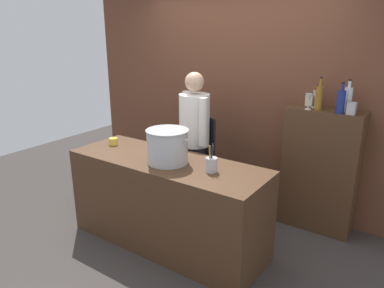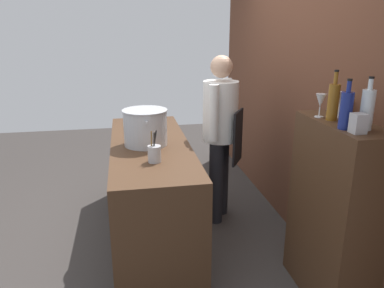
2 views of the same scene
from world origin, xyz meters
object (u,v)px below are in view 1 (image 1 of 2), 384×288
object	(u,v)px
wine_glass_tall	(316,96)
spice_tin_cream	(310,100)
butter_jar	(113,141)
spice_tin_silver	(352,108)
wine_bottle_amber	(319,97)
wine_bottle_cobalt	(341,101)
wine_bottle_clear	(348,99)
wine_glass_wide	(309,99)
stockpot_large	(168,146)
utensil_crock	(212,164)
chef	(195,134)

from	to	relation	value
wine_glass_tall	spice_tin_cream	world-z (taller)	wine_glass_tall
butter_jar	spice_tin_silver	bearing A→B (deg)	26.33
wine_bottle_amber	wine_bottle_cobalt	distance (m)	0.22
wine_bottle_amber	wine_bottle_clear	bearing A→B (deg)	15.14
spice_tin_cream	wine_glass_tall	bearing A→B (deg)	-43.19
wine_glass_wide	spice_tin_cream	distance (m)	0.21
wine_glass_wide	spice_tin_silver	world-z (taller)	wine_glass_wide
wine_bottle_amber	wine_bottle_cobalt	xyz separation A→B (m)	(0.22, -0.04, -0.01)
wine_bottle_cobalt	spice_tin_cream	distance (m)	0.41
wine_bottle_amber	wine_glass_wide	world-z (taller)	wine_bottle_amber
stockpot_large	wine_bottle_amber	world-z (taller)	wine_bottle_amber
utensil_crock	wine_glass_wide	distance (m)	1.27
butter_jar	wine_glass_tall	world-z (taller)	wine_glass_tall
utensil_crock	wine_bottle_clear	size ratio (longest dim) A/B	0.81
stockpot_large	wine_bottle_cobalt	distance (m)	1.71
chef	wine_bottle_cobalt	xyz separation A→B (m)	(1.43, 0.39, 0.47)
chef	utensil_crock	bearing A→B (deg)	164.33
wine_bottle_cobalt	wine_glass_wide	xyz separation A→B (m)	(-0.31, 0.00, -0.01)
utensil_crock	spice_tin_cream	distance (m)	1.42
stockpot_large	chef	bearing A→B (deg)	104.96
stockpot_large	wine_bottle_clear	world-z (taller)	wine_bottle_clear
spice_tin_cream	utensil_crock	bearing A→B (deg)	-107.78
wine_bottle_amber	wine_glass_wide	distance (m)	0.10
chef	wine_bottle_amber	xyz separation A→B (m)	(1.21, 0.43, 0.48)
utensil_crock	spice_tin_silver	world-z (taller)	spice_tin_silver
stockpot_large	spice_tin_silver	world-z (taller)	spice_tin_silver
butter_jar	wine_glass_tall	bearing A→B (deg)	33.50
utensil_crock	wine_bottle_cobalt	bearing A→B (deg)	54.67
utensil_crock	wine_bottle_cobalt	distance (m)	1.41
butter_jar	wine_bottle_amber	world-z (taller)	wine_bottle_amber
butter_jar	wine_glass_wide	xyz separation A→B (m)	(1.74, 1.04, 0.49)
wine_bottle_amber	spice_tin_cream	distance (m)	0.22
spice_tin_cream	wine_bottle_clear	bearing A→B (deg)	-13.04
butter_jar	wine_bottle_amber	bearing A→B (deg)	30.60
utensil_crock	spice_tin_silver	size ratio (longest dim) A/B	2.20
stockpot_large	wine_bottle_amber	distance (m)	1.59
wine_glass_tall	spice_tin_cream	bearing A→B (deg)	136.81
wine_bottle_amber	wine_glass_tall	bearing A→B (deg)	124.96
chef	spice_tin_silver	size ratio (longest dim) A/B	14.31
utensil_crock	wine_bottle_clear	world-z (taller)	wine_bottle_clear
spice_tin_silver	wine_bottle_cobalt	bearing A→B (deg)	-166.43
wine_glass_tall	utensil_crock	bearing A→B (deg)	-111.93
spice_tin_cream	chef	bearing A→B (deg)	-151.08
butter_jar	wine_bottle_amber	size ratio (longest dim) A/B	0.28
wine_bottle_cobalt	spice_tin_silver	size ratio (longest dim) A/B	2.60
wine_bottle_clear	wine_bottle_amber	bearing A→B (deg)	-164.86
wine_bottle_amber	spice_tin_cream	world-z (taller)	wine_bottle_amber
utensil_crock	spice_tin_cream	size ratio (longest dim) A/B	2.10
stockpot_large	spice_tin_silver	bearing A→B (deg)	40.90
wine_glass_wide	spice_tin_cream	world-z (taller)	wine_glass_wide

